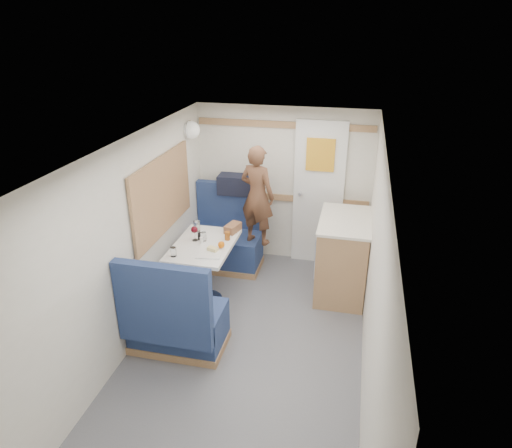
% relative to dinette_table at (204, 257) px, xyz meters
% --- Properties ---
extents(floor, '(4.50, 4.50, 0.00)m').
position_rel_dinette_table_xyz_m(floor, '(0.65, -1.00, -0.57)').
color(floor, '#515156').
rests_on(floor, ground).
extents(ceiling, '(4.50, 4.50, 0.00)m').
position_rel_dinette_table_xyz_m(ceiling, '(0.65, -1.00, 1.43)').
color(ceiling, silver).
rests_on(ceiling, wall_back).
extents(wall_back, '(2.20, 0.02, 2.00)m').
position_rel_dinette_table_xyz_m(wall_back, '(0.65, 1.25, 0.43)').
color(wall_back, silver).
rests_on(wall_back, floor).
extents(wall_left, '(0.02, 4.50, 2.00)m').
position_rel_dinette_table_xyz_m(wall_left, '(-0.45, -1.00, 0.43)').
color(wall_left, silver).
rests_on(wall_left, floor).
extents(wall_right, '(0.02, 4.50, 2.00)m').
position_rel_dinette_table_xyz_m(wall_right, '(1.75, -1.00, 0.43)').
color(wall_right, silver).
rests_on(wall_right, floor).
extents(oak_trim_low, '(2.15, 0.02, 0.08)m').
position_rel_dinette_table_xyz_m(oak_trim_low, '(0.65, 1.23, 0.28)').
color(oak_trim_low, olive).
rests_on(oak_trim_low, wall_back).
extents(oak_trim_high, '(2.15, 0.02, 0.08)m').
position_rel_dinette_table_xyz_m(oak_trim_high, '(0.65, 1.23, 1.21)').
color(oak_trim_high, olive).
rests_on(oak_trim_high, wall_back).
extents(side_window, '(0.04, 1.30, 0.72)m').
position_rel_dinette_table_xyz_m(side_window, '(-0.43, 0.00, 0.68)').
color(side_window, '#A3A98F').
rests_on(side_window, wall_left).
extents(rear_door, '(0.62, 0.12, 1.86)m').
position_rel_dinette_table_xyz_m(rear_door, '(1.10, 1.22, 0.41)').
color(rear_door, white).
rests_on(rear_door, wall_back).
extents(dinette_table, '(0.62, 0.92, 0.72)m').
position_rel_dinette_table_xyz_m(dinette_table, '(0.00, 0.00, 0.00)').
color(dinette_table, white).
rests_on(dinette_table, floor).
extents(bench_far, '(0.90, 0.59, 1.05)m').
position_rel_dinette_table_xyz_m(bench_far, '(-0.00, 0.86, -0.27)').
color(bench_far, '#162349').
rests_on(bench_far, floor).
extents(bench_near, '(0.90, 0.59, 1.05)m').
position_rel_dinette_table_xyz_m(bench_near, '(-0.00, -0.86, -0.27)').
color(bench_near, '#162349').
rests_on(bench_near, floor).
extents(ledge, '(0.90, 0.14, 0.04)m').
position_rel_dinette_table_xyz_m(ledge, '(-0.00, 1.12, 0.31)').
color(ledge, olive).
rests_on(ledge, bench_far).
extents(dome_light, '(0.20, 0.20, 0.20)m').
position_rel_dinette_table_xyz_m(dome_light, '(-0.39, 0.85, 1.18)').
color(dome_light, white).
rests_on(dome_light, wall_left).
extents(galley_counter, '(0.57, 0.92, 0.92)m').
position_rel_dinette_table_xyz_m(galley_counter, '(1.47, 0.55, -0.10)').
color(galley_counter, olive).
rests_on(galley_counter, floor).
extents(person, '(0.51, 0.41, 1.20)m').
position_rel_dinette_table_xyz_m(person, '(0.43, 0.72, 0.48)').
color(person, brown).
rests_on(person, bench_far).
extents(duffel_bag, '(0.51, 0.25, 0.24)m').
position_rel_dinette_table_xyz_m(duffel_bag, '(0.10, 1.12, 0.45)').
color(duffel_bag, black).
rests_on(duffel_bag, ledge).
extents(tray, '(0.30, 0.36, 0.02)m').
position_rel_dinette_table_xyz_m(tray, '(0.13, -0.16, 0.16)').
color(tray, white).
rests_on(tray, dinette_table).
extents(orange_fruit, '(0.07, 0.07, 0.07)m').
position_rel_dinette_table_xyz_m(orange_fruit, '(0.22, -0.07, 0.21)').
color(orange_fruit, '#DF6009').
rests_on(orange_fruit, tray).
extents(cheese_block, '(0.12, 0.09, 0.04)m').
position_rel_dinette_table_xyz_m(cheese_block, '(0.16, -0.16, 0.19)').
color(cheese_block, '#D8C07D').
rests_on(cheese_block, tray).
extents(wine_glass, '(0.08, 0.08, 0.17)m').
position_rel_dinette_table_xyz_m(wine_glass, '(-0.12, 0.06, 0.28)').
color(wine_glass, white).
rests_on(wine_glass, dinette_table).
extents(tumbler_left, '(0.06, 0.06, 0.10)m').
position_rel_dinette_table_xyz_m(tumbler_left, '(-0.21, -0.33, 0.20)').
color(tumbler_left, white).
rests_on(tumbler_left, dinette_table).
extents(tumbler_mid, '(0.07, 0.07, 0.12)m').
position_rel_dinette_table_xyz_m(tumbler_mid, '(-0.18, 0.30, 0.21)').
color(tumbler_mid, silver).
rests_on(tumbler_mid, dinette_table).
extents(tumbler_right, '(0.06, 0.06, 0.10)m').
position_rel_dinette_table_xyz_m(tumbler_right, '(-0.02, 0.08, 0.20)').
color(tumbler_right, silver).
rests_on(tumbler_right, dinette_table).
extents(beer_glass, '(0.06, 0.06, 0.09)m').
position_rel_dinette_table_xyz_m(beer_glass, '(0.22, 0.16, 0.20)').
color(beer_glass, '#8D4814').
rests_on(beer_glass, dinette_table).
extents(pepper_grinder, '(0.03, 0.03, 0.09)m').
position_rel_dinette_table_xyz_m(pepper_grinder, '(-0.08, 0.09, 0.20)').
color(pepper_grinder, black).
rests_on(pepper_grinder, dinette_table).
extents(salt_grinder, '(0.03, 0.03, 0.08)m').
position_rel_dinette_table_xyz_m(salt_grinder, '(-0.02, -0.01, 0.19)').
color(salt_grinder, white).
rests_on(salt_grinder, dinette_table).
extents(bread_loaf, '(0.17, 0.24, 0.09)m').
position_rel_dinette_table_xyz_m(bread_loaf, '(0.22, 0.38, 0.20)').
color(bread_loaf, '#8D5C3B').
rests_on(bread_loaf, dinette_table).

